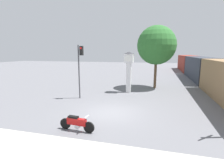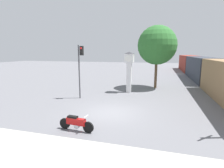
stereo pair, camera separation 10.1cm
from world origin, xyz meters
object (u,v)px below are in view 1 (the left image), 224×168
(motorcycle, at_px, (77,123))
(street_tree, at_px, (157,45))
(clock_tower, at_px, (129,66))
(freight_train, at_px, (200,68))
(traffic_light, at_px, (80,62))

(motorcycle, height_order, street_tree, street_tree)
(clock_tower, height_order, street_tree, street_tree)
(clock_tower, xyz_separation_m, freight_train, (9.12, 11.62, -1.07))
(traffic_light, relative_size, street_tree, 0.67)
(motorcycle, relative_size, traffic_light, 0.43)
(motorcycle, height_order, traffic_light, traffic_light)
(traffic_light, bearing_deg, street_tree, 45.80)
(clock_tower, bearing_deg, traffic_light, -136.30)
(clock_tower, bearing_deg, freight_train, 51.88)
(motorcycle, distance_m, traffic_light, 7.33)
(clock_tower, xyz_separation_m, traffic_light, (-3.74, -3.57, 0.47))
(motorcycle, bearing_deg, clock_tower, 88.34)
(clock_tower, distance_m, freight_train, 14.82)
(clock_tower, relative_size, traffic_light, 0.88)
(clock_tower, bearing_deg, street_tree, 48.56)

